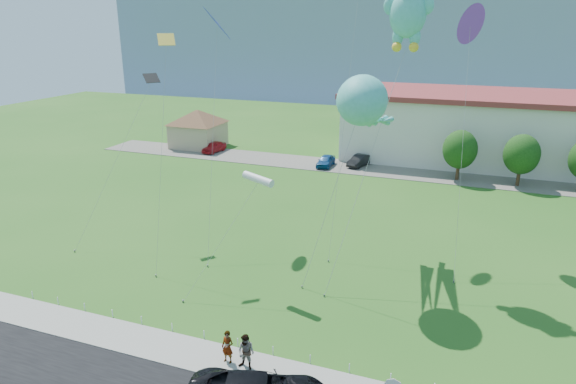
{
  "coord_description": "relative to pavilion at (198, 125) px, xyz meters",
  "views": [
    {
      "loc": [
        11.57,
        -21.91,
        16.2
      ],
      "look_at": [
        0.32,
        8.0,
        5.59
      ],
      "focal_mm": 32.0,
      "sensor_mm": 36.0,
      "label": 1
    }
  ],
  "objects": [
    {
      "name": "teddy_bear_kite",
      "position": [
        30.56,
        -24.87,
        14.01
      ],
      "size": [
        4.43,
        8.96,
        19.42
      ],
      "color": "teal",
      "rests_on": "ground"
    },
    {
      "name": "octopus_kite",
      "position": [
        28.84,
        -28.34,
        8.09
      ],
      "size": [
        4.3,
        9.06,
        13.25
      ],
      "color": "teal",
      "rests_on": "ground"
    },
    {
      "name": "tree_mid",
      "position": [
        40.0,
        -4.0,
        0.36
      ],
      "size": [
        3.6,
        3.6,
        5.47
      ],
      "color": "#3F2B19",
      "rests_on": "ground"
    },
    {
      "name": "sidewalk",
      "position": [
        24.0,
        -40.75,
        -2.97
      ],
      "size": [
        80.0,
        2.5,
        0.1
      ],
      "primitive_type": "cube",
      "color": "gray",
      "rests_on": "ground"
    },
    {
      "name": "pedestrian_right",
      "position": [
        26.25,
        -40.88,
        -2.0
      ],
      "size": [
        0.96,
        0.78,
        1.85
      ],
      "primitive_type": "imported",
      "rotation": [
        0.0,
        0.0,
        -0.09
      ],
      "color": "gray",
      "rests_on": "sidewalk"
    },
    {
      "name": "small_kite_white",
      "position": [
        23.28,
        -32.52,
        4.0
      ],
      "size": [
        3.69,
        5.13,
        7.51
      ],
      "color": "silver",
      "rests_on": "ground"
    },
    {
      "name": "parked_car_black",
      "position": [
        22.85,
        -2.23,
        -2.31
      ],
      "size": [
        2.34,
        4.17,
        1.3
      ],
      "primitive_type": "imported",
      "rotation": [
        0.0,
        0.0,
        -0.26
      ],
      "color": "black",
      "rests_on": "parking_strip"
    },
    {
      "name": "hill_ridge",
      "position": [
        24.0,
        82.0,
        9.48
      ],
      "size": [
        160.0,
        50.0,
        25.0
      ],
      "primitive_type": "cube",
      "color": "gray",
      "rests_on": "ground"
    },
    {
      "name": "pedestrian_left",
      "position": [
        25.17,
        -40.73,
        -2.06
      ],
      "size": [
        0.65,
        0.45,
        1.72
      ],
      "primitive_type": "imported",
      "rotation": [
        0.0,
        0.0,
        -0.06
      ],
      "color": "gray",
      "rests_on": "sidewalk"
    },
    {
      "name": "parking_strip",
      "position": [
        24.0,
        -3.0,
        -2.99
      ],
      "size": [
        70.0,
        6.0,
        0.06
      ],
      "primitive_type": "cube",
      "color": "#59544C",
      "rests_on": "ground"
    },
    {
      "name": "small_kite_purple",
      "position": [
        34.26,
        -19.91,
        12.65
      ],
      "size": [
        1.89,
        9.08,
        16.73
      ],
      "color": "purple",
      "rests_on": "ground"
    },
    {
      "name": "small_kite_blue",
      "position": [
        16.0,
        -23.33,
        12.73
      ],
      "size": [
        4.0,
        9.29,
        16.82
      ],
      "color": "#242FCC",
      "rests_on": "ground"
    },
    {
      "name": "small_kite_yellow",
      "position": [
        15.55,
        -30.04,
        10.12
      ],
      "size": [
        1.74,
        5.5,
        15.53
      ],
      "color": "gold",
      "rests_on": "ground"
    },
    {
      "name": "parked_car_red",
      "position": [
        3.55,
        -2.2,
        -2.29
      ],
      "size": [
        2.06,
        4.12,
        1.35
      ],
      "primitive_type": "imported",
      "rotation": [
        0.0,
        0.0,
        -0.12
      ],
      "color": "red",
      "rests_on": "parking_strip"
    },
    {
      "name": "rope_fence",
      "position": [
        24.0,
        -39.3,
        -2.77
      ],
      "size": [
        26.05,
        0.05,
        0.5
      ],
      "color": "white",
      "rests_on": "ground"
    },
    {
      "name": "tree_near",
      "position": [
        34.0,
        -4.0,
        0.36
      ],
      "size": [
        3.6,
        3.6,
        5.47
      ],
      "color": "#3F2B19",
      "rests_on": "ground"
    },
    {
      "name": "ground",
      "position": [
        24.0,
        -38.0,
        -3.02
      ],
      "size": [
        160.0,
        160.0,
        0.0
      ],
      "primitive_type": "plane",
      "color": "#225518",
      "rests_on": "ground"
    },
    {
      "name": "small_kite_black",
      "position": [
        11.3,
        -26.98,
        7.61
      ],
      "size": [
        3.82,
        7.59,
        12.55
      ],
      "color": "black",
      "rests_on": "ground"
    },
    {
      "name": "parked_car_blue",
      "position": [
        19.22,
        -3.81,
        -2.3
      ],
      "size": [
        1.56,
        3.87,
        1.32
      ],
      "primitive_type": "imported",
      "rotation": [
        0.0,
        0.0,
        0.0
      ],
      "color": "navy",
      "rests_on": "parking_strip"
    },
    {
      "name": "pavilion",
      "position": [
        0.0,
        0.0,
        0.0
      ],
      "size": [
        9.2,
        9.2,
        5.0
      ],
      "color": "tan",
      "rests_on": "ground"
    }
  ]
}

